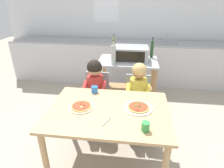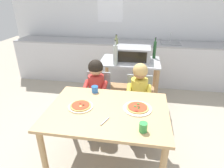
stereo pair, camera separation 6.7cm
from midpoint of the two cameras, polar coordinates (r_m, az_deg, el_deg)
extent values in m
plane|color=#A89E8C|center=(3.34, 2.86, -8.14)|extent=(11.20, 11.20, 0.00)
cube|color=silver|center=(4.55, 5.93, 19.02)|extent=(5.56, 0.12, 2.70)
cube|color=white|center=(4.51, -0.09, 22.92)|extent=(0.56, 0.01, 0.80)
cube|color=silver|center=(4.35, 5.03, 6.36)|extent=(5.00, 0.60, 0.87)
cube|color=#9E9EA3|center=(4.22, 5.26, 12.12)|extent=(5.00, 0.60, 0.03)
cube|color=gray|center=(4.25, 17.34, 11.37)|extent=(0.40, 0.33, 0.02)
cylinder|color=#B7BABF|center=(4.35, 17.33, 13.04)|extent=(0.02, 0.02, 0.20)
cube|color=#B7BABF|center=(3.16, 5.98, 6.72)|extent=(0.95, 0.61, 0.02)
cube|color=#AD7F51|center=(3.37, 5.57, -2.03)|extent=(0.88, 0.57, 0.02)
cube|color=#AD7F51|center=(3.14, -2.68, -1.80)|extent=(0.05, 0.05, 0.83)
cube|color=#AD7F51|center=(3.09, 13.38, -2.94)|extent=(0.05, 0.05, 0.83)
cube|color=#AD7F51|center=(3.61, -0.96, 2.03)|extent=(0.05, 0.05, 0.83)
cube|color=#AD7F51|center=(3.57, 12.95, 1.09)|extent=(0.05, 0.05, 0.83)
cube|color=#999BA0|center=(3.14, 6.84, 8.91)|extent=(0.55, 0.38, 0.22)
cube|color=black|center=(2.96, 6.64, 7.88)|extent=(0.44, 0.01, 0.17)
cylinder|color=black|center=(2.98, 10.27, 6.41)|extent=(0.02, 0.01, 0.02)
cylinder|color=olive|center=(3.38, 1.85, 10.89)|extent=(0.06, 0.06, 0.30)
cylinder|color=olive|center=(3.34, 1.89, 13.80)|extent=(0.03, 0.03, 0.05)
cylinder|color=black|center=(3.33, 1.90, 14.36)|extent=(0.03, 0.03, 0.01)
cylinder|color=#ADB7B2|center=(2.91, 1.66, 8.51)|extent=(0.07, 0.07, 0.29)
cylinder|color=#ADB7B2|center=(2.87, 1.70, 11.95)|extent=(0.03, 0.03, 0.07)
cylinder|color=black|center=(2.86, 1.71, 12.71)|extent=(0.03, 0.03, 0.01)
cylinder|color=#1E4723|center=(3.31, 13.05, 9.77)|extent=(0.05, 0.05, 0.27)
cylinder|color=#1E4723|center=(3.27, 13.34, 12.58)|extent=(0.02, 0.02, 0.06)
cylinder|color=black|center=(3.26, 13.41, 13.17)|extent=(0.02, 0.02, 0.01)
cube|color=tan|center=(2.01, -0.43, -7.91)|extent=(1.24, 0.89, 0.03)
cylinder|color=tan|center=(2.13, -18.51, -20.48)|extent=(0.06, 0.06, 0.73)
cylinder|color=tan|center=(2.66, -11.14, -9.00)|extent=(0.06, 0.06, 0.73)
cylinder|color=tan|center=(2.54, 14.00, -11.22)|extent=(0.06, 0.06, 0.73)
cube|color=gray|center=(2.79, -3.82, -4.88)|extent=(0.36, 0.36, 0.04)
cube|color=gray|center=(2.84, -3.22, 0.03)|extent=(0.34, 0.03, 0.38)
cylinder|color=gray|center=(2.76, -1.29, -10.64)|extent=(0.03, 0.03, 0.42)
cylinder|color=gray|center=(2.82, -7.38, -9.98)|extent=(0.03, 0.03, 0.42)
cylinder|color=gray|center=(3.01, -0.25, -7.32)|extent=(0.03, 0.03, 0.42)
cylinder|color=gray|center=(3.06, -5.83, -6.80)|extent=(0.03, 0.03, 0.42)
cube|color=gray|center=(2.71, 8.40, -6.09)|extent=(0.36, 0.36, 0.04)
cube|color=gray|center=(2.76, 8.74, -1.01)|extent=(0.34, 0.03, 0.38)
cylinder|color=gray|center=(2.72, 11.23, -11.90)|extent=(0.03, 0.03, 0.42)
cylinder|color=gray|center=(2.72, 4.78, -11.46)|extent=(0.03, 0.03, 0.42)
cylinder|color=gray|center=(2.96, 11.14, -8.41)|extent=(0.03, 0.03, 0.42)
cylinder|color=gray|center=(2.96, 5.29, -8.01)|extent=(0.03, 0.03, 0.42)
cube|color=#424C6B|center=(2.64, -3.02, -5.78)|extent=(0.10, 0.30, 0.10)
cylinder|color=#424C6B|center=(2.67, -3.50, -11.61)|extent=(0.08, 0.08, 0.44)
cube|color=#424C6B|center=(2.67, -5.98, -5.50)|extent=(0.10, 0.30, 0.10)
cylinder|color=#424C6B|center=(2.70, -6.45, -11.27)|extent=(0.08, 0.08, 0.44)
cylinder|color=#BC332D|center=(2.56, -1.63, -1.43)|extent=(0.06, 0.26, 0.15)
cylinder|color=#BC332D|center=(2.62, -7.23, -1.01)|extent=(0.06, 0.26, 0.15)
cylinder|color=#BC332D|center=(2.69, -3.95, -0.94)|extent=(0.22, 0.22, 0.35)
sphere|color=tan|center=(2.58, -4.13, 4.66)|extent=(0.19, 0.19, 0.19)
sphere|color=black|center=(2.57, -4.14, 5.02)|extent=(0.20, 0.20, 0.20)
cube|color=#424C6B|center=(2.58, 9.93, -7.04)|extent=(0.10, 0.30, 0.10)
cylinder|color=#424C6B|center=(2.61, 9.51, -13.03)|extent=(0.08, 0.08, 0.44)
cube|color=#424C6B|center=(2.58, 6.80, -6.83)|extent=(0.10, 0.30, 0.10)
cylinder|color=#424C6B|center=(2.61, 6.36, -12.81)|extent=(0.08, 0.08, 0.44)
cylinder|color=yellow|center=(2.51, 11.65, -2.62)|extent=(0.06, 0.26, 0.15)
cylinder|color=yellow|center=(2.51, 5.72, -2.21)|extent=(0.06, 0.26, 0.15)
cylinder|color=yellow|center=(2.61, 8.69, -2.08)|extent=(0.22, 0.22, 0.35)
sphere|color=#A37556|center=(2.50, 9.10, 3.56)|extent=(0.18, 0.18, 0.18)
sphere|color=tan|center=(2.49, 9.13, 3.91)|extent=(0.19, 0.19, 0.19)
cylinder|color=beige|center=(2.06, -8.34, -6.63)|extent=(0.26, 0.26, 0.01)
cylinder|color=tan|center=(2.05, -8.36, -6.35)|extent=(0.22, 0.22, 0.01)
cylinder|color=#B23D23|center=(2.05, -8.37, -6.16)|extent=(0.19, 0.19, 0.00)
cylinder|color=maroon|center=(2.07, -8.48, -5.71)|extent=(0.02, 0.02, 0.01)
cylinder|color=#DBC666|center=(2.02, -8.37, -6.56)|extent=(0.03, 0.03, 0.01)
cylinder|color=#563319|center=(2.03, -7.56, -6.23)|extent=(0.03, 0.03, 0.01)
cylinder|color=white|center=(2.03, 8.47, -7.20)|extent=(0.30, 0.30, 0.01)
cylinder|color=tan|center=(2.02, 8.50, -6.91)|extent=(0.23, 0.23, 0.01)
cylinder|color=#B23D23|center=(2.01, 8.51, -6.72)|extent=(0.20, 0.20, 0.00)
cylinder|color=maroon|center=(1.95, 8.25, -7.80)|extent=(0.03, 0.03, 0.01)
cylinder|color=#386628|center=(2.06, 8.70, -5.86)|extent=(0.03, 0.03, 0.01)
cylinder|color=#386628|center=(1.99, 8.82, -7.12)|extent=(0.02, 0.02, 0.01)
cylinder|color=#386628|center=(2.01, 7.79, -6.57)|extent=(0.03, 0.03, 0.01)
cylinder|color=#563319|center=(2.01, 8.86, -6.68)|extent=(0.03, 0.03, 0.01)
cylinder|color=blue|center=(2.32, -4.29, -1.56)|extent=(0.08, 0.08, 0.08)
cylinder|color=green|center=(1.72, 10.35, -12.45)|extent=(0.07, 0.07, 0.09)
cylinder|color=#B7BABF|center=(1.83, -1.00, -10.95)|extent=(0.07, 0.13, 0.01)
camera|label=1|loc=(0.03, -89.13, 0.41)|focal=30.88mm
camera|label=2|loc=(0.03, 90.87, -0.41)|focal=30.88mm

